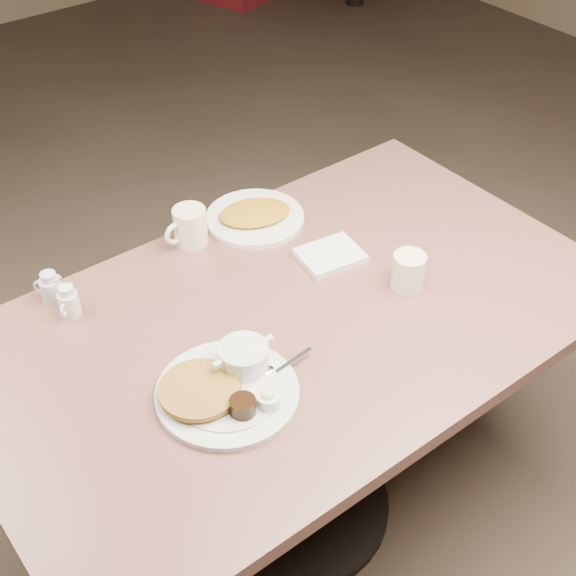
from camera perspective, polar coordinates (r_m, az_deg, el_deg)
room at (r=1.46m, az=0.50°, el=17.23°), size 7.04×8.04×2.84m
diner_table at (r=1.93m, az=0.36°, el=-5.73°), size 1.50×0.90×0.75m
main_plate at (r=1.64m, az=-4.45°, el=-6.96°), size 0.37×0.31×0.07m
coffee_mug_near at (r=1.89m, az=8.77°, el=1.30°), size 0.12×0.09×0.09m
napkin at (r=1.98m, az=3.08°, el=2.37°), size 0.17×0.14×0.02m
coffee_mug_far at (r=2.02m, az=-7.16°, el=4.43°), size 0.12×0.09×0.10m
creamer_left at (r=1.86m, az=-15.60°, el=-0.98°), size 0.07×0.06×0.08m
creamer_right at (r=1.92m, az=-16.81°, el=0.00°), size 0.07×0.07×0.08m
hash_plate at (r=2.11m, az=-2.41°, el=5.21°), size 0.34×0.34×0.04m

